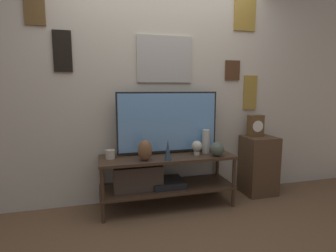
{
  "coord_description": "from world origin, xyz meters",
  "views": [
    {
      "loc": [
        -0.72,
        -2.45,
        1.32
      ],
      "look_at": [
        0.01,
        0.28,
        0.92
      ],
      "focal_mm": 28.0,
      "sensor_mm": 36.0,
      "label": 1
    }
  ],
  "objects": [
    {
      "name": "vase_urn_stoneware",
      "position": [
        -0.27,
        0.15,
        0.69
      ],
      "size": [
        0.15,
        0.13,
        0.22
      ],
      "color": "brown",
      "rests_on": "media_console"
    },
    {
      "name": "side_table",
      "position": [
        1.21,
        0.35,
        0.36
      ],
      "size": [
        0.39,
        0.35,
        0.73
      ],
      "color": "#513823",
      "rests_on": "ground_plane"
    },
    {
      "name": "ground_plane",
      "position": [
        0.0,
        0.0,
        0.0
      ],
      "size": [
        12.0,
        12.0,
        0.0
      ],
      "primitive_type": "plane",
      "color": "brown"
    },
    {
      "name": "mantel_clock",
      "position": [
        1.17,
        0.39,
        0.86
      ],
      "size": [
        0.19,
        0.11,
        0.27
      ],
      "color": "brown",
      "rests_on": "side_table"
    },
    {
      "name": "vase_round_glass",
      "position": [
        0.53,
        0.13,
        0.66
      ],
      "size": [
        0.16,
        0.16,
        0.16
      ],
      "color": "#4C5647",
      "rests_on": "media_console"
    },
    {
      "name": "vase_tall_ceramic",
      "position": [
        0.46,
        0.29,
        0.72
      ],
      "size": [
        0.09,
        0.09,
        0.27
      ],
      "color": "beige",
      "rests_on": "media_console"
    },
    {
      "name": "decorative_bust",
      "position": [
        0.33,
        0.22,
        0.68
      ],
      "size": [
        0.12,
        0.12,
        0.16
      ],
      "color": "beige",
      "rests_on": "media_console"
    },
    {
      "name": "television",
      "position": [
        0.04,
        0.39,
        0.94
      ],
      "size": [
        1.16,
        0.05,
        0.7
      ],
      "color": "black",
      "rests_on": "media_console"
    },
    {
      "name": "vase_slim_bronze",
      "position": [
        -0.04,
        0.1,
        0.69
      ],
      "size": [
        0.07,
        0.07,
        0.22
      ],
      "color": "#2D4251",
      "rests_on": "media_console"
    },
    {
      "name": "media_console",
      "position": [
        -0.13,
        0.28,
        0.37
      ],
      "size": [
        1.48,
        0.48,
        0.58
      ],
      "color": "#422D1E",
      "rests_on": "ground_plane"
    },
    {
      "name": "wall_back",
      "position": [
        0.0,
        0.57,
        1.36
      ],
      "size": [
        6.4,
        0.08,
        2.7
      ],
      "color": "beige",
      "rests_on": "ground_plane"
    },
    {
      "name": "candle_jar",
      "position": [
        -0.62,
        0.32,
        0.63
      ],
      "size": [
        0.1,
        0.1,
        0.09
      ],
      "color": "#C1B29E",
      "rests_on": "media_console"
    }
  ]
}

